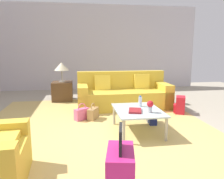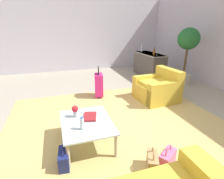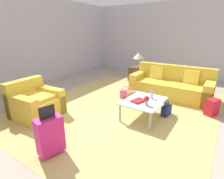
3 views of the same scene
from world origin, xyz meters
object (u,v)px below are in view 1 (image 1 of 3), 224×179
(water_bottle, at_px, (140,101))
(table_lamp, at_px, (62,67))
(handbag_pink, at_px, (82,114))
(coffee_table, at_px, (138,112))
(handbag_navy, at_px, (152,117))
(side_table, at_px, (63,91))
(backpack_red, at_px, (180,105))
(flower_vase, at_px, (150,105))
(handbag_tan, at_px, (93,113))
(couch, at_px, (123,95))
(coffee_table_book, at_px, (135,111))

(water_bottle, distance_m, table_lamp, 3.09)
(table_lamp, xyz_separation_m, handbag_pink, (-1.93, -0.53, -0.86))
(coffee_table, relative_size, handbag_navy, 2.85)
(water_bottle, bearing_deg, handbag_navy, -56.03)
(side_table, relative_size, backpack_red, 1.45)
(backpack_red, bearing_deg, flower_vase, 137.03)
(side_table, height_order, handbag_tan, side_table)
(couch, height_order, handbag_tan, couch)
(side_table, bearing_deg, handbag_navy, -141.43)
(handbag_pink, relative_size, backpack_red, 0.89)
(handbag_tan, height_order, handbag_pink, same)
(handbag_pink, bearing_deg, flower_vase, -134.09)
(table_lamp, bearing_deg, coffee_table, -151.82)
(couch, relative_size, flower_vase, 11.28)
(backpack_red, bearing_deg, coffee_table, 127.89)
(side_table, bearing_deg, flower_vase, -151.35)
(coffee_table, distance_m, backpack_red, 1.65)
(couch, bearing_deg, coffee_table_book, 174.64)
(handbag_pink, bearing_deg, handbag_tan, -92.38)
(couch, distance_m, side_table, 1.89)
(coffee_table_book, bearing_deg, handbag_navy, -27.55)
(coffee_table, bearing_deg, backpack_red, -52.11)
(handbag_tan, xyz_separation_m, handbag_navy, (-0.45, -1.15, 0.00))
(coffee_table, distance_m, coffee_table_book, 0.16)
(handbag_navy, xyz_separation_m, handbag_pink, (0.46, 1.38, 0.00))
(coffee_table, distance_m, flower_vase, 0.32)
(flower_vase, bearing_deg, coffee_table, 34.29)
(side_table, bearing_deg, coffee_table_book, -154.07)
(table_lamp, distance_m, backpack_red, 3.41)
(water_bottle, relative_size, flower_vase, 1.00)
(coffee_table, height_order, handbag_pink, coffee_table)
(water_bottle, bearing_deg, handbag_pink, 58.11)
(water_bottle, xyz_separation_m, handbag_navy, (0.21, -0.31, -0.38))
(side_table, bearing_deg, water_bottle, -148.39)
(table_lamp, xyz_separation_m, backpack_red, (-1.80, -2.79, -0.79))
(handbag_pink, bearing_deg, coffee_table, -131.73)
(coffee_table_book, distance_m, flower_vase, 0.27)
(handbag_navy, bearing_deg, table_lamp, 38.57)
(flower_vase, relative_size, backpack_red, 0.51)
(coffee_table, bearing_deg, flower_vase, -145.71)
(coffee_table_book, relative_size, handbag_pink, 0.88)
(handbag_tan, bearing_deg, coffee_table, -139.19)
(couch, xyz_separation_m, side_table, (1.00, 1.60, -0.03))
(side_table, bearing_deg, handbag_tan, -158.64)
(handbag_tan, bearing_deg, backpack_red, -85.86)
(coffee_table, relative_size, flower_vase, 4.98)
(couch, distance_m, backpack_red, 1.44)
(couch, distance_m, coffee_table, 1.80)
(coffee_table_book, distance_m, backpack_red, 1.79)
(flower_vase, distance_m, handbag_tan, 1.46)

